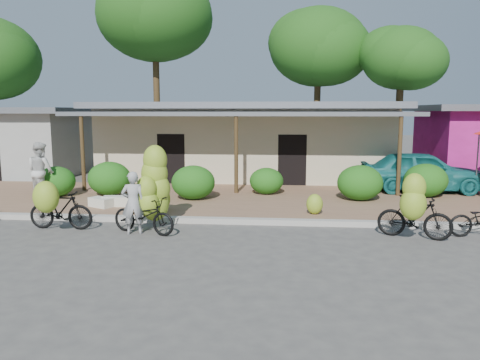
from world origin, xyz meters
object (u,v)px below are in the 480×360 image
object	(u,v)px
tree_far_center	(152,13)
bike_right	(414,212)
sack_near	(117,201)
sack_far	(101,202)
bystander	(41,171)
bike_left	(57,207)
teal_van	(422,171)
tree_near_right	(397,57)
tree_center_right	(315,46)
bike_center	(150,197)
vendor	(133,203)

from	to	relation	value
tree_far_center	bike_right	bearing A→B (deg)	-55.87
sack_near	sack_far	bearing A→B (deg)	-156.43
sack_near	bystander	size ratio (longest dim) A/B	0.45
bike_left	teal_van	distance (m)	12.28
tree_far_center	teal_van	size ratio (longest dim) A/B	2.49
bike_right	bystander	xyz separation A→B (m)	(-10.91, 3.43, 0.38)
tree_far_center	sack_near	xyz separation A→B (m)	(2.29, -12.66, -8.07)
sack_near	tree_far_center	bearing A→B (deg)	100.24
tree_near_right	sack_near	size ratio (longest dim) A/B	8.54
tree_far_center	bike_left	world-z (taller)	tree_far_center
tree_center_right	bike_right	size ratio (longest dim) A/B	4.85
sack_far	bystander	bearing A→B (deg)	158.34
bystander	bike_center	bearing A→B (deg)	173.81
sack_near	vendor	bearing A→B (deg)	-62.64
bike_right	teal_van	bearing A→B (deg)	2.71
tree_center_right	bike_left	bearing A→B (deg)	-114.88
tree_near_right	bike_right	distance (m)	14.95
bike_right	bike_left	bearing A→B (deg)	109.35
bike_center	sack_far	world-z (taller)	bike_center
bystander	teal_van	xyz separation A→B (m)	(12.82, 2.80, -0.21)
sack_far	vendor	world-z (taller)	vendor
sack_near	sack_far	size ratio (longest dim) A/B	1.13
tree_far_center	sack_far	size ratio (longest dim) A/B	14.37
tree_center_right	sack_far	size ratio (longest dim) A/B	11.48
vendor	teal_van	size ratio (longest dim) A/B	0.36
tree_center_right	bike_center	xyz separation A→B (m)	(-4.98, -15.54, -5.71)
tree_near_right	sack_far	bearing A→B (deg)	-134.50
bike_center	bystander	bearing A→B (deg)	74.41
bike_center	sack_far	size ratio (longest dim) A/B	2.88
teal_van	tree_near_right	bearing A→B (deg)	-4.24
vendor	bystander	world-z (taller)	bystander
tree_near_right	bike_center	bearing A→B (deg)	-123.55
bike_center	bystander	xyz separation A→B (m)	(-4.53, 3.13, 0.21)
bike_left	teal_van	xyz separation A→B (m)	(10.62, 6.15, 0.24)
bike_left	bystander	world-z (taller)	bystander
tree_center_right	sack_near	size ratio (longest dim) A/B	10.13
bike_center	sack_near	bearing A→B (deg)	55.06
bike_left	vendor	distance (m)	2.01
teal_van	bike_center	bearing A→B (deg)	126.50
sack_far	vendor	size ratio (longest dim) A/B	0.48
tree_far_center	tree_center_right	bearing A→B (deg)	3.18
vendor	bystander	size ratio (longest dim) A/B	0.82
bike_center	bike_right	world-z (taller)	bike_center
bike_left	bystander	distance (m)	4.04
bike_right	sack_far	distance (m)	8.91
bike_center	sack_near	size ratio (longest dim) A/B	2.54
bike_right	sack_near	world-z (taller)	bike_right
tree_far_center	vendor	world-z (taller)	tree_far_center
bike_center	sack_far	bearing A→B (deg)	63.78
bike_center	teal_van	xyz separation A→B (m)	(8.29, 5.93, -0.00)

